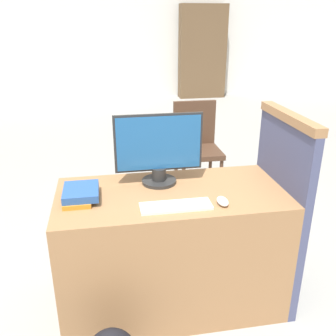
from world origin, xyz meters
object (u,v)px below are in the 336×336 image
at_px(far_chair, 197,142).
at_px(mouse, 223,201).
at_px(keyboard, 176,206).
at_px(book_stack, 80,194).
at_px(monitor, 159,149).

bearing_deg(far_chair, mouse, -99.78).
height_order(keyboard, mouse, mouse).
xyz_separation_m(mouse, book_stack, (-0.76, 0.19, 0.02)).
bearing_deg(monitor, mouse, -49.11).
relative_size(book_stack, far_chair, 0.27).
relative_size(monitor, far_chair, 0.57).
xyz_separation_m(monitor, mouse, (0.30, -0.34, -0.20)).
xyz_separation_m(keyboard, book_stack, (-0.51, 0.19, 0.03)).
xyz_separation_m(keyboard, far_chair, (0.57, 1.81, -0.26)).
bearing_deg(mouse, monitor, 130.89).
xyz_separation_m(keyboard, mouse, (0.26, -0.01, 0.01)).
height_order(mouse, far_chair, far_chair).
bearing_deg(keyboard, mouse, -1.35).
distance_m(monitor, book_stack, 0.52).
relative_size(monitor, keyboard, 1.37).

